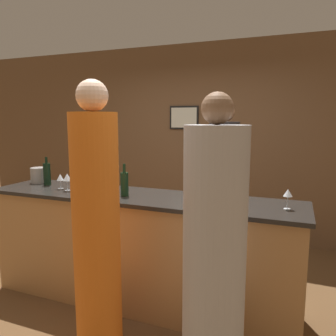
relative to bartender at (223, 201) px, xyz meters
The scene contains 14 objects.
ground_plane 1.28m from the bartender, 134.59° to the right, with size 14.00×14.00×0.00m, color brown.
back_wall 1.61m from the bartender, 115.10° to the left, with size 8.00×0.08×2.80m.
bar_counter 0.99m from the bartender, 134.59° to the right, with size 2.95×0.64×1.04m.
bartender is the anchor object (origin of this frame).
guest_0 1.39m from the bartender, 80.11° to the right, with size 0.39×0.39×1.89m.
guest_1 1.50m from the bartender, 114.73° to the right, with size 0.34×0.34×1.99m.
wine_bottle_0 1.86m from the bartender, 161.67° to the right, with size 0.08×0.08×0.30m.
wine_bottle_1 1.33m from the bartender, 150.83° to the right, with size 0.07×0.07×0.26m.
wine_bottle_2 1.07m from the bartender, 135.80° to the right, with size 0.07×0.07×0.29m.
ice_bucket 2.00m from the bartender, 164.82° to the right, with size 0.17×0.17×0.17m.
wine_glass_0 1.66m from the bartender, 154.69° to the right, with size 0.07×0.07×0.15m.
wine_glass_1 0.96m from the bartender, 46.25° to the right, with size 0.07×0.07×0.16m.
wine_glass_2 1.45m from the bartender, 152.78° to the right, with size 0.08×0.08×0.15m.
wine_glass_3 1.57m from the bartender, 151.34° to the right, with size 0.08×0.08×0.17m.
Camera 1 is at (1.32, -2.61, 1.73)m, focal length 35.00 mm.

